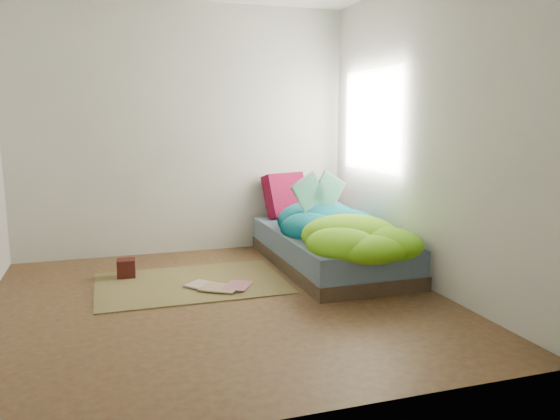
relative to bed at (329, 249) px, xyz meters
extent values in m
cube|color=#492A1C|center=(-1.22, -0.72, -0.17)|extent=(3.50, 3.50, 0.00)
cube|color=silver|center=(-1.22, 1.03, 1.13)|extent=(3.50, 0.04, 2.60)
cube|color=silver|center=(-1.22, -2.47, 1.13)|extent=(3.50, 0.04, 2.60)
cube|color=silver|center=(0.53, -0.72, 1.13)|extent=(0.04, 3.50, 2.60)
cube|color=white|center=(0.52, 0.18, 1.23)|extent=(0.01, 1.00, 1.20)
cube|color=#32231B|center=(0.00, 0.00, -0.11)|extent=(1.00, 2.00, 0.12)
cube|color=slate|center=(0.00, 0.00, 0.06)|extent=(0.98, 1.96, 0.22)
cube|color=brown|center=(-1.37, -0.17, -0.16)|extent=(1.60, 1.10, 0.01)
cube|color=white|center=(0.19, 0.82, 0.23)|extent=(0.61, 0.53, 0.12)
cube|color=#43041E|center=(-0.14, 0.91, 0.41)|extent=(0.50, 0.30, 0.48)
cube|color=#360E0C|center=(-1.90, 0.19, -0.08)|extent=(0.17, 0.17, 0.16)
imported|color=beige|center=(-1.36, -0.40, -0.15)|extent=(0.35, 0.35, 0.02)
imported|color=#B6696F|center=(-1.11, -0.39, -0.14)|extent=(0.32, 0.34, 0.03)
imported|color=tan|center=(-1.24, -0.54, -0.14)|extent=(0.39, 0.37, 0.02)
camera|label=1|loc=(-2.04, -4.76, 1.26)|focal=35.00mm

